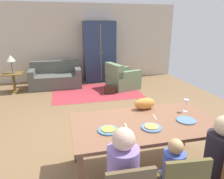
# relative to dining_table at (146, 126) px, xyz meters

# --- Properties ---
(ground_plane) EXTENTS (7.11, 6.69, 0.02)m
(ground_plane) POSITION_rel_dining_table_xyz_m (-0.27, 2.07, -0.71)
(ground_plane) COLOR brown
(back_wall) EXTENTS (7.11, 0.10, 2.70)m
(back_wall) POSITION_rel_dining_table_xyz_m (-0.27, 5.47, 0.65)
(back_wall) COLOR beige
(back_wall) RESTS_ON ground_plane
(dining_table) EXTENTS (1.91, 1.03, 0.76)m
(dining_table) POSITION_rel_dining_table_xyz_m (0.00, 0.00, 0.00)
(dining_table) COLOR brown
(dining_table) RESTS_ON ground_plane
(plate_near_man) EXTENTS (0.25, 0.25, 0.02)m
(plate_near_man) POSITION_rel_dining_table_xyz_m (-0.53, -0.12, 0.07)
(plate_near_man) COLOR teal
(plate_near_man) RESTS_ON dining_table
(pizza_near_man) EXTENTS (0.17, 0.17, 0.01)m
(pizza_near_man) POSITION_rel_dining_table_xyz_m (-0.53, -0.12, 0.09)
(pizza_near_man) COLOR gold
(pizza_near_man) RESTS_ON plate_near_man
(plate_near_child) EXTENTS (0.25, 0.25, 0.02)m
(plate_near_child) POSITION_rel_dining_table_xyz_m (0.00, -0.18, 0.07)
(plate_near_child) COLOR #547AA9
(plate_near_child) RESTS_ON dining_table
(pizza_near_child) EXTENTS (0.17, 0.17, 0.01)m
(pizza_near_child) POSITION_rel_dining_table_xyz_m (0.00, -0.18, 0.09)
(pizza_near_child) COLOR gold
(pizza_near_child) RESTS_ON plate_near_child
(plate_near_woman) EXTENTS (0.25, 0.25, 0.02)m
(plate_near_woman) POSITION_rel_dining_table_xyz_m (0.53, -0.10, 0.07)
(plate_near_woman) COLOR #587EA0
(plate_near_woman) RESTS_ON dining_table
(wine_glass) EXTENTS (0.07, 0.07, 0.19)m
(wine_glass) POSITION_rel_dining_table_xyz_m (0.69, 0.18, 0.20)
(wine_glass) COLOR silver
(wine_glass) RESTS_ON dining_table
(fork) EXTENTS (0.04, 0.15, 0.01)m
(fork) POSITION_rel_dining_table_xyz_m (-0.29, -0.05, 0.07)
(fork) COLOR silver
(fork) RESTS_ON dining_table
(knife) EXTENTS (0.05, 0.17, 0.01)m
(knife) POSITION_rel_dining_table_xyz_m (0.17, 0.10, 0.07)
(knife) COLOR silver
(knife) RESTS_ON dining_table
(person_woman) EXTENTS (0.31, 0.41, 1.11)m
(person_woman) POSITION_rel_dining_table_xyz_m (0.52, -0.70, -0.18)
(person_woman) COLOR #2A2C4B
(person_woman) RESTS_ON ground_plane
(cat) EXTENTS (0.33, 0.18, 0.17)m
(cat) POSITION_rel_dining_table_xyz_m (0.15, 0.41, 0.15)
(cat) COLOR orange
(cat) RESTS_ON dining_table
(area_rug) EXTENTS (2.60, 1.80, 0.01)m
(area_rug) POSITION_rel_dining_table_xyz_m (-0.05, 3.75, -0.69)
(area_rug) COLOR #A52E37
(area_rug) RESTS_ON ground_plane
(couch) EXTENTS (1.61, 0.86, 0.82)m
(couch) POSITION_rel_dining_table_xyz_m (-1.24, 4.61, -0.39)
(couch) COLOR #505149
(couch) RESTS_ON ground_plane
(armchair) EXTENTS (1.05, 1.05, 0.82)m
(armchair) POSITION_rel_dining_table_xyz_m (0.82, 3.94, -0.38)
(armchair) COLOR #6A835E
(armchair) RESTS_ON ground_plane
(armoire) EXTENTS (1.10, 0.59, 2.10)m
(armoire) POSITION_rel_dining_table_xyz_m (0.32, 5.08, 0.35)
(armoire) COLOR navy
(armoire) RESTS_ON ground_plane
(side_table) EXTENTS (0.56, 0.56, 0.58)m
(side_table) POSITION_rel_dining_table_xyz_m (-2.47, 4.35, -0.32)
(side_table) COLOR brown
(side_table) RESTS_ON ground_plane
(table_lamp) EXTENTS (0.26, 0.26, 0.54)m
(table_lamp) POSITION_rel_dining_table_xyz_m (-2.47, 4.35, 0.31)
(table_lamp) COLOR #4E4B3F
(table_lamp) RESTS_ON side_table
(handbag) EXTENTS (0.32, 0.16, 0.26)m
(handbag) POSITION_rel_dining_table_xyz_m (0.33, 3.45, -0.57)
(handbag) COLOR #2E2114
(handbag) RESTS_ON ground_plane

